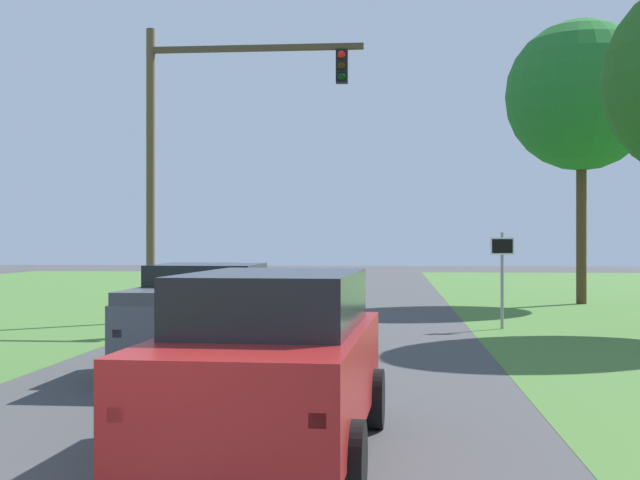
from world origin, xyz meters
TOP-DOWN VIEW (x-y plane):
  - ground_plane at (0.00, 10.22)m, footprint 120.00×120.00m
  - red_suv_near at (0.86, 4.18)m, footprint 2.36×4.78m
  - pickup_truck_lead at (-1.09, 9.92)m, footprint 2.29×5.23m
  - traffic_light at (-3.18, 18.28)m, footprint 6.05×0.40m
  - keep_moving_sign at (4.90, 17.23)m, footprint 0.60×0.09m
  - extra_tree_1 at (8.81, 26.12)m, footprint 5.37×5.37m

SIDE VIEW (x-z plane):
  - ground_plane at x=0.00m, z-range 0.00..0.00m
  - pickup_truck_lead at x=-1.09m, z-range 0.04..1.90m
  - red_suv_near at x=0.86m, z-range 0.05..1.98m
  - keep_moving_sign at x=4.90m, z-range 0.35..2.82m
  - traffic_light at x=-3.18m, z-range 1.17..9.33m
  - extra_tree_1 at x=8.81m, z-range 2.36..12.49m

